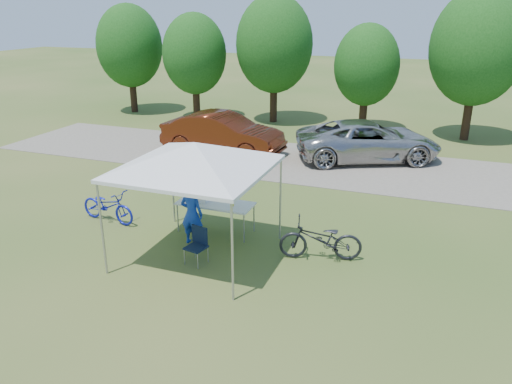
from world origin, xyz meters
TOP-DOWN VIEW (x-y plane):
  - ground at (0.00, 0.00)m, footprint 100.00×100.00m
  - gravel_strip at (0.00, 8.00)m, footprint 24.00×5.00m
  - canopy at (0.00, 0.00)m, footprint 4.53×4.53m
  - treeline at (-0.29, 14.05)m, footprint 24.89×4.28m
  - folding_table at (-0.18, 1.32)m, footprint 1.95×0.81m
  - folding_chair at (0.13, -0.30)m, footprint 0.50×0.52m
  - cooler at (-0.62, 1.32)m, footprint 0.51×0.35m
  - ice_cream_cup at (0.32, 1.27)m, footprint 0.07×0.07m
  - cyclist at (-0.43, 0.50)m, footprint 0.57×0.38m
  - bike_blue at (-3.18, 0.89)m, footprint 1.78×0.81m
  - bike_dark at (2.71, 0.79)m, footprint 1.99×1.13m
  - minivan at (2.49, 9.16)m, footprint 5.87×4.46m
  - sedan at (-2.98, 8.05)m, footprint 4.90×1.92m

SIDE VIEW (x-z plane):
  - ground at x=0.00m, z-range 0.00..0.00m
  - gravel_strip at x=0.00m, z-range 0.00..0.02m
  - bike_blue at x=-3.18m, z-range 0.00..0.90m
  - folding_chair at x=0.13m, z-range 0.07..0.91m
  - bike_dark at x=2.71m, z-range 0.00..0.99m
  - folding_table at x=-0.18m, z-range 0.36..1.16m
  - minivan at x=2.49m, z-range 0.02..1.50m
  - cyclist at x=-0.43m, z-range 0.00..1.55m
  - sedan at x=-2.98m, z-range 0.02..1.61m
  - ice_cream_cup at x=0.32m, z-range 0.80..0.85m
  - cooler at x=-0.62m, z-range 0.80..1.17m
  - canopy at x=0.00m, z-range 1.15..4.15m
  - treeline at x=-0.29m, z-range 0.38..6.68m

